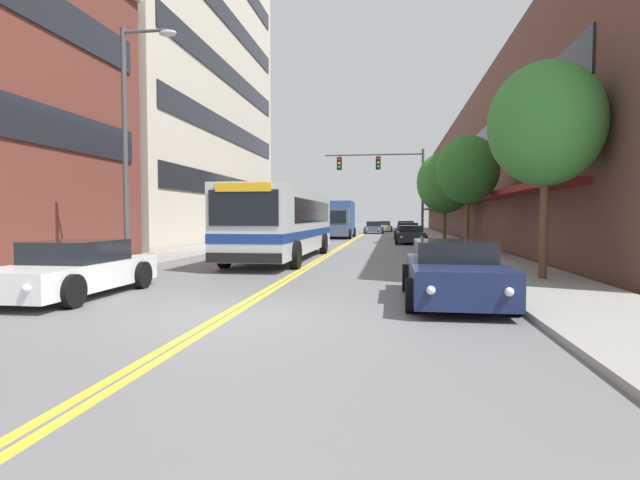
{
  "coord_description": "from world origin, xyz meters",
  "views": [
    {
      "loc": [
        3.05,
        -8.91,
        1.85
      ],
      "look_at": [
        -0.76,
        17.49,
        0.59
      ],
      "focal_mm": 28.0,
      "sensor_mm": 36.0,
      "label": 1
    }
  ],
  "objects_px": {
    "fire_hydrant": "(487,260)",
    "car_champagne_moving_lead": "(383,227)",
    "car_beige_parked_left_near": "(301,231)",
    "car_dark_grey_parked_right_mid": "(408,231)",
    "city_bus": "(284,220)",
    "car_slate_blue_moving_second": "(374,228)",
    "street_tree_right_near": "(546,124)",
    "street_lamp_left_near": "(132,130)",
    "box_truck": "(339,219)",
    "car_silver_parked_right_far": "(406,228)",
    "traffic_signal_mast": "(389,176)",
    "street_tree_right_far": "(445,182)",
    "street_tree_right_mid": "(468,170)",
    "car_navy_parked_right_foreground": "(453,273)",
    "car_white_parked_left_mid": "(73,270)",
    "car_charcoal_parked_right_end": "(411,235)"
  },
  "relations": [
    {
      "from": "city_bus",
      "to": "street_tree_right_far",
      "type": "relative_size",
      "value": 1.97
    },
    {
      "from": "street_lamp_left_near",
      "to": "fire_hydrant",
      "type": "relative_size",
      "value": 9.89
    },
    {
      "from": "car_silver_parked_right_far",
      "to": "car_slate_blue_moving_second",
      "type": "bearing_deg",
      "value": 128.63
    },
    {
      "from": "car_beige_parked_left_near",
      "to": "car_white_parked_left_mid",
      "type": "xyz_separation_m",
      "value": [
        0.09,
        -29.99,
        -0.01
      ]
    },
    {
      "from": "car_dark_grey_parked_right_mid",
      "to": "car_charcoal_parked_right_end",
      "type": "distance_m",
      "value": 7.34
    },
    {
      "from": "car_slate_blue_moving_second",
      "to": "traffic_signal_mast",
      "type": "relative_size",
      "value": 0.58
    },
    {
      "from": "car_champagne_moving_lead",
      "to": "box_truck",
      "type": "relative_size",
      "value": 0.66
    },
    {
      "from": "city_bus",
      "to": "box_truck",
      "type": "bearing_deg",
      "value": 89.86
    },
    {
      "from": "traffic_signal_mast",
      "to": "street_tree_right_mid",
      "type": "xyz_separation_m",
      "value": [
        3.73,
        -12.25,
        -0.76
      ]
    },
    {
      "from": "car_silver_parked_right_far",
      "to": "traffic_signal_mast",
      "type": "xyz_separation_m",
      "value": [
        -1.64,
        -14.62,
        4.13
      ]
    },
    {
      "from": "car_beige_parked_left_near",
      "to": "car_silver_parked_right_far",
      "type": "distance_m",
      "value": 13.55
    },
    {
      "from": "street_tree_right_far",
      "to": "fire_hydrant",
      "type": "xyz_separation_m",
      "value": [
        -0.61,
        -18.57,
        -3.64
      ]
    },
    {
      "from": "city_bus",
      "to": "street_tree_right_mid",
      "type": "distance_m",
      "value": 8.87
    },
    {
      "from": "car_silver_parked_right_far",
      "to": "car_champagne_moving_lead",
      "type": "distance_m",
      "value": 12.37
    },
    {
      "from": "car_slate_blue_moving_second",
      "to": "street_lamp_left_near",
      "type": "distance_m",
      "value": 40.96
    },
    {
      "from": "car_beige_parked_left_near",
      "to": "street_tree_right_far",
      "type": "distance_m",
      "value": 13.06
    },
    {
      "from": "car_beige_parked_left_near",
      "to": "street_tree_right_far",
      "type": "height_order",
      "value": "street_tree_right_far"
    },
    {
      "from": "city_bus",
      "to": "car_slate_blue_moving_second",
      "type": "bearing_deg",
      "value": 85.41
    },
    {
      "from": "box_truck",
      "to": "car_dark_grey_parked_right_mid",
      "type": "bearing_deg",
      "value": -11.68
    },
    {
      "from": "car_champagne_moving_lead",
      "to": "street_lamp_left_near",
      "type": "xyz_separation_m",
      "value": [
        -7.05,
        -48.25,
        3.96
      ]
    },
    {
      "from": "car_champagne_moving_lead",
      "to": "car_silver_parked_right_far",
      "type": "bearing_deg",
      "value": -78.63
    },
    {
      "from": "car_dark_grey_parked_right_mid",
      "to": "car_charcoal_parked_right_end",
      "type": "bearing_deg",
      "value": -90.15
    },
    {
      "from": "street_tree_right_mid",
      "to": "fire_hydrant",
      "type": "height_order",
      "value": "street_tree_right_mid"
    },
    {
      "from": "street_tree_right_mid",
      "to": "street_tree_right_far",
      "type": "distance_m",
      "value": 10.32
    },
    {
      "from": "city_bus",
      "to": "car_charcoal_parked_right_end",
      "type": "relative_size",
      "value": 2.76
    },
    {
      "from": "car_white_parked_left_mid",
      "to": "street_tree_right_near",
      "type": "height_order",
      "value": "street_tree_right_near"
    },
    {
      "from": "fire_hydrant",
      "to": "car_champagne_moving_lead",
      "type": "bearing_deg",
      "value": 94.79
    },
    {
      "from": "traffic_signal_mast",
      "to": "fire_hydrant",
      "type": "height_order",
      "value": "traffic_signal_mast"
    },
    {
      "from": "car_dark_grey_parked_right_mid",
      "to": "car_silver_parked_right_far",
      "type": "distance_m",
      "value": 8.92
    },
    {
      "from": "car_navy_parked_right_foreground",
      "to": "street_tree_right_near",
      "type": "relative_size",
      "value": 0.78
    },
    {
      "from": "car_navy_parked_right_foreground",
      "to": "box_truck",
      "type": "height_order",
      "value": "box_truck"
    },
    {
      "from": "car_beige_parked_left_near",
      "to": "car_dark_grey_parked_right_mid",
      "type": "height_order",
      "value": "car_beige_parked_left_near"
    },
    {
      "from": "street_tree_right_mid",
      "to": "box_truck",
      "type": "bearing_deg",
      "value": 112.87
    },
    {
      "from": "car_slate_blue_moving_second",
      "to": "street_tree_right_near",
      "type": "xyz_separation_m",
      "value": [
        6.14,
        -40.49,
        3.78
      ]
    },
    {
      "from": "traffic_signal_mast",
      "to": "street_lamp_left_near",
      "type": "distance_m",
      "value": 22.89
    },
    {
      "from": "car_silver_parked_right_far",
      "to": "city_bus",
      "type": "bearing_deg",
      "value": -101.57
    },
    {
      "from": "street_tree_right_far",
      "to": "street_tree_right_mid",
      "type": "bearing_deg",
      "value": -90.18
    },
    {
      "from": "car_beige_parked_left_near",
      "to": "street_tree_right_near",
      "type": "relative_size",
      "value": 0.69
    },
    {
      "from": "street_tree_right_far",
      "to": "fire_hydrant",
      "type": "bearing_deg",
      "value": -91.87
    },
    {
      "from": "car_beige_parked_left_near",
      "to": "box_truck",
      "type": "height_order",
      "value": "box_truck"
    },
    {
      "from": "fire_hydrant",
      "to": "street_tree_right_far",
      "type": "bearing_deg",
      "value": 88.13
    },
    {
      "from": "car_white_parked_left_mid",
      "to": "street_tree_right_near",
      "type": "bearing_deg",
      "value": 19.14
    },
    {
      "from": "car_dark_grey_parked_right_mid",
      "to": "street_tree_right_near",
      "type": "xyz_separation_m",
      "value": [
        2.89,
        -27.39,
        3.75
      ]
    },
    {
      "from": "street_lamp_left_near",
      "to": "car_slate_blue_moving_second",
      "type": "bearing_deg",
      "value": 81.32
    },
    {
      "from": "traffic_signal_mast",
      "to": "street_lamp_left_near",
      "type": "bearing_deg",
      "value": -110.07
    },
    {
      "from": "street_lamp_left_near",
      "to": "fire_hydrant",
      "type": "distance_m",
      "value": 11.78
    },
    {
      "from": "car_champagne_moving_lead",
      "to": "street_tree_right_mid",
      "type": "xyz_separation_m",
      "value": [
        4.53,
        -38.99,
        3.42
      ]
    },
    {
      "from": "city_bus",
      "to": "street_lamp_left_near",
      "type": "distance_m",
      "value": 7.99
    },
    {
      "from": "box_truck",
      "to": "street_tree_right_near",
      "type": "relative_size",
      "value": 1.15
    },
    {
      "from": "car_slate_blue_moving_second",
      "to": "car_champagne_moving_lead",
      "type": "bearing_deg",
      "value": 83.52
    }
  ]
}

